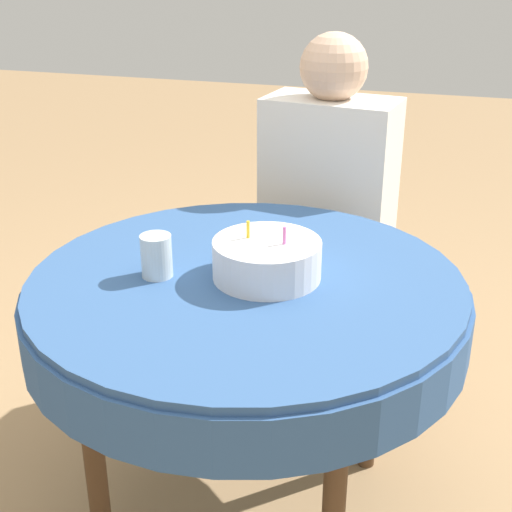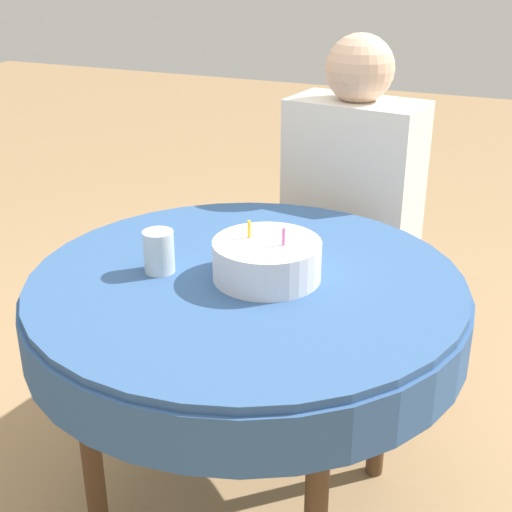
{
  "view_description": "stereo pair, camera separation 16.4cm",
  "coord_description": "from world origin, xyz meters",
  "views": [
    {
      "loc": [
        0.46,
        -1.43,
        1.43
      ],
      "look_at": [
        0.02,
        0.0,
        0.76
      ],
      "focal_mm": 50.0,
      "sensor_mm": 36.0,
      "label": 1
    },
    {
      "loc": [
        0.61,
        -1.38,
        1.43
      ],
      "look_at": [
        0.02,
        0.0,
        0.76
      ],
      "focal_mm": 50.0,
      "sensor_mm": 36.0,
      "label": 2
    }
  ],
  "objects": [
    {
      "name": "dining_table",
      "position": [
        0.0,
        0.0,
        0.62
      ],
      "size": [
        1.05,
        1.05,
        0.71
      ],
      "color": "#335689",
      "rests_on": "ground_plane"
    },
    {
      "name": "ground_plane",
      "position": [
        0.0,
        0.0,
        0.0
      ],
      "size": [
        12.0,
        12.0,
        0.0
      ],
      "primitive_type": "plane",
      "color": "#A37F56"
    },
    {
      "name": "chair",
      "position": [
        0.06,
        0.8,
        0.47
      ],
      "size": [
        0.45,
        0.45,
        0.86
      ],
      "rotation": [
        0.0,
        0.0,
        -0.13
      ],
      "color": "brown",
      "rests_on": "ground_plane"
    },
    {
      "name": "drinking_glass",
      "position": [
        -0.2,
        -0.05,
        0.76
      ],
      "size": [
        0.07,
        0.07,
        0.1
      ],
      "color": "silver",
      "rests_on": "dining_table"
    },
    {
      "name": "person",
      "position": [
        0.04,
        0.72,
        0.71
      ],
      "size": [
        0.44,
        0.36,
        1.18
      ],
      "rotation": [
        0.0,
        0.0,
        -0.13
      ],
      "color": "#DBB293",
      "rests_on": "ground_plane"
    },
    {
      "name": "birthday_cake",
      "position": [
        0.05,
        0.01,
        0.75
      ],
      "size": [
        0.25,
        0.25,
        0.13
      ],
      "color": "white",
      "rests_on": "dining_table"
    }
  ]
}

